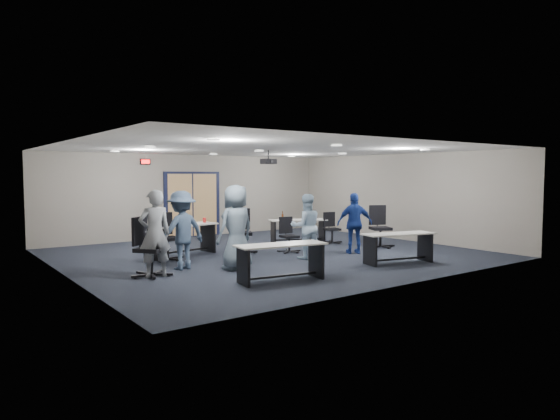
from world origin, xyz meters
TOP-DOWN VIEW (x-y plane):
  - floor at (0.00, 0.00)m, footprint 10.00×10.00m
  - back_wall at (0.00, 4.50)m, footprint 10.00×0.04m
  - front_wall at (0.00, -4.50)m, footprint 10.00×0.04m
  - left_wall at (-5.00, 0.00)m, footprint 0.04×9.00m
  - right_wall at (5.00, 0.00)m, footprint 0.04×9.00m
  - ceiling at (0.00, 0.00)m, footprint 10.00×9.00m
  - double_door at (0.00, 4.46)m, footprint 2.00×0.07m
  - exit_sign at (-1.60, 4.44)m, footprint 0.32×0.07m
  - ceiling_projector at (0.30, 0.50)m, footprint 0.35×0.32m
  - ceiling_can_lights at (0.00, 0.25)m, footprint 6.24×5.74m
  - table_front_left at (-1.76, -2.88)m, footprint 1.84×0.86m
  - table_front_right at (1.59, -2.90)m, footprint 1.80×0.97m
  - table_back_left at (-2.00, 1.09)m, footprint 2.02×0.97m
  - table_back_right at (1.89, 1.25)m, footprint 1.81×1.18m
  - chair_back_a at (-2.56, 0.62)m, footprint 0.73×0.73m
  - chair_back_b at (-0.61, 0.41)m, footprint 0.99×0.99m
  - chair_back_c at (0.51, -0.16)m, footprint 0.66×0.66m
  - chair_back_d at (2.61, 0.49)m, footprint 0.70×0.70m
  - chair_loose_left at (-3.62, -1.01)m, footprint 1.06×1.06m
  - chair_loose_right at (3.13, -0.94)m, footprint 0.99×0.99m
  - person_gray at (-3.58, -1.11)m, footprint 0.68×0.49m
  - person_plaid at (-1.84, -1.35)m, footprint 0.97×0.71m
  - person_lightblue at (0.26, -1.16)m, footprint 0.93×0.84m
  - person_navy at (1.79, -1.27)m, footprint 1.00×0.78m
  - person_back at (-2.78, -0.63)m, footprint 1.18×0.80m

SIDE VIEW (x-z plane):
  - floor at x=0.00m, z-range 0.00..0.00m
  - chair_back_d at x=2.61m, z-range 0.00..0.93m
  - chair_back_c at x=0.51m, z-range 0.00..0.93m
  - table_front_right at x=1.59m, z-range 0.13..0.82m
  - table_back_right at x=1.89m, z-range 0.00..0.96m
  - table_front_left at x=-1.76m, z-range 0.13..0.85m
  - table_back_left at x=-2.00m, z-range 0.08..1.00m
  - chair_back_a at x=-2.56m, z-range 0.00..1.13m
  - chair_back_b at x=-0.61m, z-range 0.00..1.16m
  - chair_loose_right at x=3.13m, z-range 0.00..1.18m
  - chair_loose_left at x=-3.62m, z-range 0.00..1.20m
  - person_lightblue at x=0.26m, z-range 0.00..1.58m
  - person_navy at x=1.79m, z-range 0.00..1.58m
  - person_back at x=-2.78m, z-range 0.00..1.70m
  - person_gray at x=-3.58m, z-range 0.00..1.75m
  - person_plaid at x=-1.84m, z-range 0.00..1.83m
  - double_door at x=0.00m, z-range -0.05..2.15m
  - back_wall at x=0.00m, z-range 0.00..2.70m
  - front_wall at x=0.00m, z-range 0.00..2.70m
  - left_wall at x=-5.00m, z-range 0.00..2.70m
  - right_wall at x=5.00m, z-range 0.00..2.70m
  - ceiling_projector at x=0.30m, z-range 2.22..2.59m
  - exit_sign at x=-1.60m, z-range 2.36..2.54m
  - ceiling_can_lights at x=0.00m, z-range 2.66..2.68m
  - ceiling at x=0.00m, z-range 2.68..2.72m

